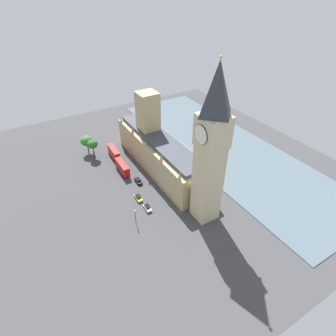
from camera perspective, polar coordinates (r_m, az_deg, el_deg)
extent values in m
plane|color=#424244|center=(117.77, -2.45, -0.12)|extent=(147.06, 147.06, 0.00)
cube|color=slate|center=(135.94, 11.35, 4.54)|extent=(43.37, 132.35, 0.25)
cube|color=tan|center=(114.91, -1.65, 2.80)|extent=(13.95, 55.81, 12.95)
cube|color=tan|center=(118.29, -4.13, 8.65)|extent=(8.00, 8.00, 30.55)
cube|color=#383D47|center=(111.14, -1.71, 5.96)|extent=(10.60, 53.57, 1.60)
cone|color=tan|center=(128.96, -9.87, 10.03)|extent=(1.20, 1.20, 2.38)
cone|color=tan|center=(118.26, -7.54, 8.03)|extent=(1.20, 1.20, 3.20)
cone|color=tan|center=(108.48, -4.76, 5.13)|extent=(1.20, 1.20, 1.91)
cone|color=tan|center=(98.65, -1.49, 2.27)|extent=(1.20, 1.20, 3.10)
cone|color=tan|center=(89.93, 2.45, -1.57)|extent=(1.20, 1.20, 2.88)
cube|color=#CCBA8E|center=(87.83, 8.27, -3.28)|extent=(7.34, 7.34, 28.15)
cube|color=#CCBA8E|center=(77.50, 9.45, 7.70)|extent=(8.07, 8.07, 9.74)
cylinder|color=silver|center=(75.13, 6.93, 6.99)|extent=(0.25, 5.58, 5.58)
torus|color=black|center=(75.13, 6.93, 6.99)|extent=(0.24, 5.82, 5.82)
cylinder|color=silver|center=(80.36, 7.58, 8.94)|extent=(5.58, 0.25, 5.58)
torus|color=black|center=(80.36, 7.58, 8.94)|extent=(5.82, 0.24, 5.82)
pyramid|color=#2D3338|center=(72.74, 10.39, 16.15)|extent=(8.07, 8.07, 14.47)
sphere|color=gold|center=(70.64, 11.09, 21.99)|extent=(0.80, 0.80, 0.80)
cube|color=red|center=(126.08, -11.36, 3.24)|extent=(2.91, 10.59, 4.20)
cube|color=black|center=(126.04, -11.36, 3.27)|extent=(2.96, 10.19, 0.70)
cylinder|color=black|center=(124.48, -10.20, 1.77)|extent=(0.39, 1.11, 1.10)
cylinder|color=black|center=(123.96, -11.20, 1.49)|extent=(0.39, 1.11, 1.10)
cylinder|color=black|center=(130.46, -11.30, 3.34)|extent=(0.39, 1.11, 1.10)
cylinder|color=black|center=(129.97, -12.26, 3.08)|extent=(0.39, 1.11, 1.10)
cube|color=red|center=(115.54, -9.60, 0.17)|extent=(2.66, 10.54, 4.20)
cube|color=black|center=(115.49, -9.61, 0.20)|extent=(2.72, 10.14, 0.70)
cylinder|color=black|center=(119.34, -10.67, 0.07)|extent=(0.37, 1.11, 1.10)
cylinder|color=black|center=(119.90, -9.65, 0.39)|extent=(0.37, 1.11, 1.10)
cylinder|color=black|center=(113.65, -9.35, -1.80)|extent=(0.37, 1.11, 1.10)
cylinder|color=black|center=(114.24, -8.28, -1.45)|extent=(0.37, 1.11, 1.10)
cube|color=black|center=(110.11, -6.30, -2.78)|extent=(1.92, 4.57, 0.75)
cube|color=black|center=(109.84, -6.37, -2.43)|extent=(1.60, 2.56, 0.65)
cylinder|color=black|center=(109.54, -5.56, -3.21)|extent=(0.26, 0.68, 0.68)
cylinder|color=black|center=(109.03, -6.37, -3.48)|extent=(0.26, 0.68, 0.68)
cylinder|color=black|center=(111.66, -6.20, -2.39)|extent=(0.26, 0.68, 0.68)
cylinder|color=black|center=(111.15, -7.00, -2.66)|extent=(0.26, 0.68, 0.68)
cube|color=gold|center=(102.26, -6.25, -6.32)|extent=(1.99, 4.36, 0.75)
cube|color=black|center=(101.95, -6.32, -5.95)|extent=(1.63, 2.46, 0.65)
cylinder|color=black|center=(101.78, -5.49, -6.79)|extent=(0.27, 0.69, 0.68)
cylinder|color=black|center=(101.34, -6.36, -7.08)|extent=(0.27, 0.69, 0.68)
cylinder|color=black|center=(103.70, -6.11, -5.88)|extent=(0.27, 0.69, 0.68)
cylinder|color=black|center=(103.27, -6.97, -6.16)|extent=(0.27, 0.69, 0.68)
cube|color=silver|center=(98.05, -4.35, -8.41)|extent=(2.11, 4.19, 0.75)
cube|color=black|center=(97.71, -4.42, -8.04)|extent=(1.69, 2.38, 0.65)
cylinder|color=black|center=(97.66, -3.58, -8.90)|extent=(0.30, 0.70, 0.68)
cylinder|color=black|center=(97.23, -4.49, -9.20)|extent=(0.30, 0.70, 0.68)
cylinder|color=black|center=(99.41, -4.20, -7.95)|extent=(0.30, 0.70, 0.68)
cylinder|color=black|center=(98.99, -5.09, -8.24)|extent=(0.30, 0.70, 0.68)
cylinder|color=maroon|center=(108.91, -3.95, -3.16)|extent=(0.60, 0.60, 1.31)
sphere|color=#8C6647|center=(108.42, -3.97, -2.84)|extent=(0.25, 0.25, 0.25)
cube|color=maroon|center=(109.08, -3.94, -3.04)|extent=(0.31, 0.25, 0.24)
cylinder|color=maroon|center=(123.39, -7.72, 1.76)|extent=(0.57, 0.57, 1.28)
sphere|color=tan|center=(122.97, -7.75, 2.05)|extent=(0.25, 0.25, 0.25)
cube|color=maroon|center=(123.37, -7.85, 1.78)|extent=(0.22, 0.31, 0.23)
cylinder|color=brown|center=(128.33, -15.36, 3.20)|extent=(0.56, 0.56, 5.19)
ellipsoid|color=#2D6628|center=(126.14, -15.66, 4.87)|extent=(4.71, 4.71, 4.00)
cylinder|color=brown|center=(132.64, -16.48, 3.91)|extent=(0.56, 0.56, 4.39)
ellipsoid|color=#387533|center=(130.54, -16.79, 5.51)|extent=(5.60, 5.60, 4.76)
cylinder|color=black|center=(125.13, -15.35, 2.39)|extent=(0.18, 0.18, 5.53)
sphere|color=#F2EAC6|center=(123.56, -15.57, 3.57)|extent=(0.56, 0.56, 0.56)
cylinder|color=black|center=(92.42, -6.87, -10.30)|extent=(0.18, 0.18, 5.36)
sphere|color=#F2EAC6|center=(90.33, -7.00, -8.99)|extent=(0.56, 0.56, 0.56)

